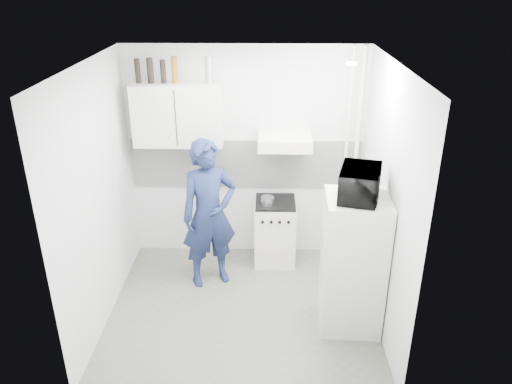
{
  "coord_description": "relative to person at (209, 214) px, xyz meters",
  "views": [
    {
      "loc": [
        0.24,
        -4.37,
        3.37
      ],
      "look_at": [
        0.14,
        0.3,
        1.25
      ],
      "focal_mm": 35.0,
      "sensor_mm": 36.0,
      "label": 1
    }
  ],
  "objects": [
    {
      "name": "wall_left",
      "position": [
        -1.02,
        -0.54,
        0.44
      ],
      "size": [
        0.0,
        2.6,
        2.6
      ],
      "primitive_type": "plane",
      "rotation": [
        1.57,
        0.0,
        1.57
      ],
      "color": "silver",
      "rests_on": "floor"
    },
    {
      "name": "upper_cabinet",
      "position": [
        -0.37,
        0.53,
        0.99
      ],
      "size": [
        1.0,
        0.35,
        0.7
      ],
      "primitive_type": "cube",
      "color": "white",
      "rests_on": "wall_back"
    },
    {
      "name": "saucepan",
      "position": [
        0.65,
        0.38,
        -0.0
      ],
      "size": [
        0.16,
        0.16,
        0.09
      ],
      "primitive_type": "cylinder",
      "color": "silver",
      "rests_on": "stove_top"
    },
    {
      "name": "range_hood",
      "position": [
        0.83,
        0.46,
        0.71
      ],
      "size": [
        0.6,
        0.5,
        0.14
      ],
      "primitive_type": "cube",
      "color": "silver",
      "rests_on": "wall_back"
    },
    {
      "name": "bottle_d",
      "position": [
        -0.38,
        0.53,
        1.48
      ],
      "size": [
        0.07,
        0.07,
        0.29
      ],
      "primitive_type": "cylinder",
      "color": "brown",
      "rests_on": "upper_cabinet"
    },
    {
      "name": "wall_right",
      "position": [
        1.78,
        -0.54,
        0.44
      ],
      "size": [
        0.0,
        2.6,
        2.6
      ],
      "primitive_type": "plane",
      "rotation": [
        1.57,
        0.0,
        -1.57
      ],
      "color": "silver",
      "rests_on": "floor"
    },
    {
      "name": "fridge",
      "position": [
        1.48,
        -0.73,
        -0.15
      ],
      "size": [
        0.61,
        0.61,
        1.42
      ],
      "primitive_type": "cube",
      "rotation": [
        0.0,
        0.0,
        -0.03
      ],
      "color": "white",
      "rests_on": "floor"
    },
    {
      "name": "ceiling_spot_fixture",
      "position": [
        1.38,
        -0.34,
        1.71
      ],
      "size": [
        0.1,
        0.1,
        0.02
      ],
      "primitive_type": "cylinder",
      "color": "white",
      "rests_on": "ceiling"
    },
    {
      "name": "pipe_a",
      "position": [
        1.68,
        0.63,
        0.44
      ],
      "size": [
        0.05,
        0.05,
        2.6
      ],
      "primitive_type": "cylinder",
      "color": "silver",
      "rests_on": "floor"
    },
    {
      "name": "stove_top",
      "position": [
        0.74,
        0.46,
        -0.06
      ],
      "size": [
        0.47,
        0.47,
        0.03
      ],
      "primitive_type": "cube",
      "color": "black",
      "rests_on": "stove"
    },
    {
      "name": "backsplash",
      "position": [
        0.38,
        0.69,
        0.34
      ],
      "size": [
        2.74,
        0.03,
        0.6
      ],
      "primitive_type": "cube",
      "color": "white",
      "rests_on": "wall_back"
    },
    {
      "name": "pipe_b",
      "position": [
        1.56,
        0.63,
        0.44
      ],
      "size": [
        0.04,
        0.04,
        2.6
      ],
      "primitive_type": "cylinder",
      "color": "silver",
      "rests_on": "floor"
    },
    {
      "name": "bottle_c",
      "position": [
        -0.5,
        0.53,
        1.46
      ],
      "size": [
        0.06,
        0.06,
        0.25
      ],
      "primitive_type": "cylinder",
      "color": "black",
      "rests_on": "upper_cabinet"
    },
    {
      "name": "person",
      "position": [
        0.0,
        0.0,
        0.0
      ],
      "size": [
        0.74,
        0.63,
        1.72
      ],
      "primitive_type": "imported",
      "rotation": [
        0.0,
        0.0,
        0.41
      ],
      "color": "#192246",
      "rests_on": "floor"
    },
    {
      "name": "bottle_e",
      "position": [
        -0.01,
        0.53,
        1.48
      ],
      "size": [
        0.07,
        0.07,
        0.29
      ],
      "primitive_type": "cylinder",
      "color": "silver",
      "rests_on": "upper_cabinet"
    },
    {
      "name": "ceiling",
      "position": [
        0.38,
        -0.54,
        1.74
      ],
      "size": [
        2.8,
        2.8,
        0.0
      ],
      "primitive_type": "plane",
      "color": "white",
      "rests_on": "wall_back"
    },
    {
      "name": "floor",
      "position": [
        0.38,
        -0.54,
        -0.86
      ],
      "size": [
        2.8,
        2.8,
        0.0
      ],
      "primitive_type": "plane",
      "color": "#66655A",
      "rests_on": "ground"
    },
    {
      "name": "microwave",
      "position": [
        1.48,
        -0.73,
        0.7
      ],
      "size": [
        0.59,
        0.47,
        0.29
      ],
      "primitive_type": "imported",
      "rotation": [
        0.0,
        0.0,
        1.32
      ],
      "color": "black",
      "rests_on": "fridge"
    },
    {
      "name": "bottle_b",
      "position": [
        -0.64,
        0.53,
        1.47
      ],
      "size": [
        0.07,
        0.07,
        0.27
      ],
      "primitive_type": "cylinder",
      "color": "black",
      "rests_on": "upper_cabinet"
    },
    {
      "name": "wall_back",
      "position": [
        0.38,
        0.71,
        0.44
      ],
      "size": [
        2.8,
        0.0,
        2.8
      ],
      "primitive_type": "plane",
      "rotation": [
        1.57,
        0.0,
        0.0
      ],
      "color": "silver",
      "rests_on": "floor"
    },
    {
      "name": "stove",
      "position": [
        0.74,
        0.46,
        -0.47
      ],
      "size": [
        0.49,
        0.49,
        0.79
      ],
      "primitive_type": "cube",
      "color": "silver",
      "rests_on": "floor"
    },
    {
      "name": "bottle_a",
      "position": [
        -0.78,
        0.53,
        1.47
      ],
      "size": [
        0.06,
        0.06,
        0.26
      ],
      "primitive_type": "cylinder",
      "color": "black",
      "rests_on": "upper_cabinet"
    }
  ]
}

